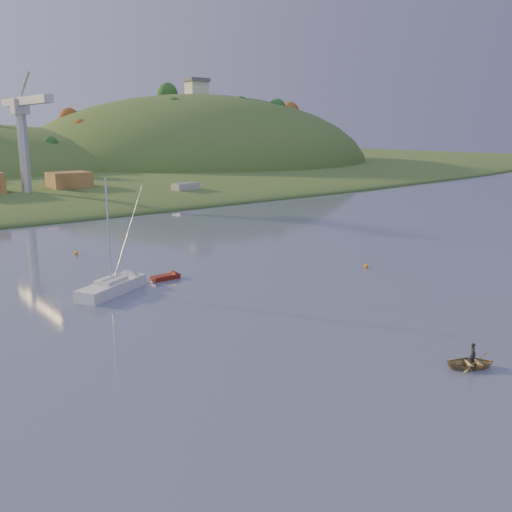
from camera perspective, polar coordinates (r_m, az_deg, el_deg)
hill_right at (r=243.03m, az=-5.77°, el=8.69°), size 150.00×130.00×60.00m
hilltop_house at (r=243.09m, az=-5.95°, el=16.57°), size 9.00×7.00×6.45m
wharf at (r=137.95m, az=-20.89°, el=5.49°), size 42.00×16.00×2.40m
shed_east at (r=142.13m, az=-18.16°, el=7.18°), size 9.00×7.00×4.00m
dock_crane at (r=132.78m, az=-22.20°, el=12.07°), size 3.20×28.00×20.30m
sailboat_far at (r=59.52m, az=-14.25°, el=-2.94°), size 8.64×6.16×11.70m
canoe at (r=43.13m, az=20.79°, el=-9.99°), size 4.00×3.70×0.68m
paddler at (r=42.97m, az=20.84°, el=-9.44°), size 0.62×0.68×1.57m
red_tender at (r=64.21m, az=-8.51°, el=-2.01°), size 3.66×1.25×1.24m
work_vessel at (r=137.70m, az=-7.04°, el=6.27°), size 15.11×6.80×3.76m
buoy_1 at (r=69.47m, az=10.97°, el=-0.99°), size 0.50×0.50×0.50m
buoy_3 at (r=79.04m, az=-17.53°, el=0.29°), size 0.50×0.50×0.50m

